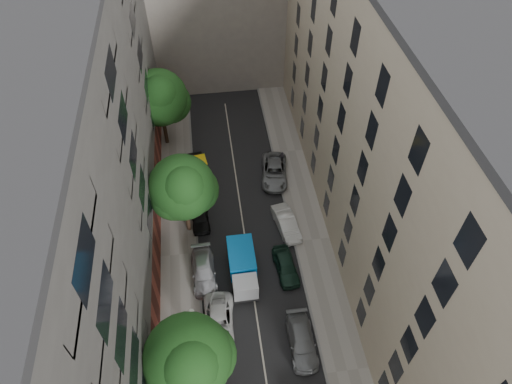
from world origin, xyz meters
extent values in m
plane|color=#4C4C49|center=(0.00, 0.00, 0.00)|extent=(120.00, 120.00, 0.00)
cube|color=black|center=(0.00, 0.00, 0.01)|extent=(8.00, 44.00, 0.02)
cube|color=gray|center=(-5.50, 0.00, 0.07)|extent=(3.00, 44.00, 0.15)
cube|color=gray|center=(5.50, 0.00, 0.07)|extent=(3.00, 44.00, 0.15)
cube|color=#504D4A|center=(-11.00, 0.00, 10.00)|extent=(8.00, 44.00, 20.00)
cube|color=#B8A98F|center=(11.00, 0.00, 10.00)|extent=(8.00, 44.00, 20.00)
cube|color=black|center=(-0.60, -2.70, 0.50)|extent=(1.92, 4.91, 0.27)
cube|color=#A8ABAD|center=(-0.60, -4.43, 1.32)|extent=(1.82, 1.46, 1.54)
cube|color=#0B7BD9|center=(-0.60, -1.89, 1.45)|extent=(2.01, 3.27, 1.63)
cylinder|color=black|center=(-1.46, -4.43, 0.38)|extent=(0.25, 0.76, 0.76)
cylinder|color=black|center=(0.26, -4.43, 0.38)|extent=(0.25, 0.76, 0.76)
cylinder|color=black|center=(-1.46, -1.25, 0.38)|extent=(0.25, 0.76, 0.76)
cylinder|color=black|center=(0.26, -1.25, 0.38)|extent=(0.25, 0.76, 0.76)
imported|color=silver|center=(-2.80, -6.58, 0.65)|extent=(2.51, 4.82, 1.30)
imported|color=#BCBCC1|center=(-3.60, -2.20, 0.66)|extent=(2.01, 4.60, 1.32)
imported|color=black|center=(-3.60, 3.40, 0.63)|extent=(1.65, 3.78, 1.27)
imported|color=black|center=(-3.46, 9.00, 0.72)|extent=(2.14, 4.55, 1.44)
imported|color=slate|center=(2.80, -8.80, 0.64)|extent=(1.83, 4.42, 1.28)
imported|color=#142E22|center=(2.80, -2.60, 0.66)|extent=(1.89, 3.98, 1.32)
imported|color=silver|center=(3.60, 1.60, 0.68)|extent=(2.14, 4.32, 1.36)
imported|color=gray|center=(3.60, 7.80, 0.70)|extent=(3.04, 5.30, 1.39)
cylinder|color=#382619|center=(-4.60, -11.00, 1.46)|extent=(0.36, 0.36, 2.63)
cylinder|color=#382619|center=(-4.60, -11.00, 3.72)|extent=(0.24, 0.24, 1.88)
sphere|color=#204717|center=(-4.60, -11.00, 5.56)|extent=(5.11, 5.11, 5.11)
sphere|color=#204717|center=(-3.70, -10.60, 4.66)|extent=(3.84, 3.84, 3.84)
sphere|color=#204717|center=(-5.30, -11.50, 5.03)|extent=(3.58, 3.58, 3.58)
sphere|color=#204717|center=(-4.40, -11.80, 6.53)|extent=(3.32, 3.32, 3.32)
cylinder|color=#382619|center=(-4.60, 2.56, 1.41)|extent=(0.36, 0.36, 2.51)
cylinder|color=#382619|center=(-4.60, 2.56, 3.56)|extent=(0.24, 0.24, 1.79)
sphere|color=#204717|center=(-4.60, 2.56, 5.31)|extent=(5.19, 5.19, 5.19)
sphere|color=#204717|center=(-3.70, 2.96, 4.45)|extent=(3.89, 3.89, 3.89)
sphere|color=#204717|center=(-5.30, 2.06, 4.81)|extent=(3.63, 3.63, 3.63)
sphere|color=#204717|center=(-4.40, 1.76, 6.25)|extent=(3.38, 3.38, 3.38)
cylinder|color=#382619|center=(-6.40, 14.02, 1.48)|extent=(0.36, 0.36, 2.65)
cylinder|color=#382619|center=(-6.40, 14.02, 3.75)|extent=(0.24, 0.24, 1.89)
sphere|color=#204717|center=(-6.40, 14.02, 5.60)|extent=(5.37, 5.37, 5.37)
sphere|color=#204717|center=(-5.50, 14.42, 4.70)|extent=(4.03, 4.03, 4.03)
sphere|color=#204717|center=(-7.10, 13.52, 5.07)|extent=(3.76, 3.76, 3.76)
sphere|color=#204717|center=(-6.20, 13.22, 6.59)|extent=(3.49, 3.49, 3.49)
cylinder|color=#1B5F3A|center=(-4.20, -8.73, 3.31)|extent=(0.14, 0.14, 6.32)
sphere|color=silver|center=(-4.20, -8.73, 6.57)|extent=(0.36, 0.36, 0.36)
imported|color=black|center=(4.56, 9.26, 0.93)|extent=(0.67, 0.57, 1.55)
camera|label=1|loc=(-2.19, -21.89, 30.90)|focal=32.00mm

